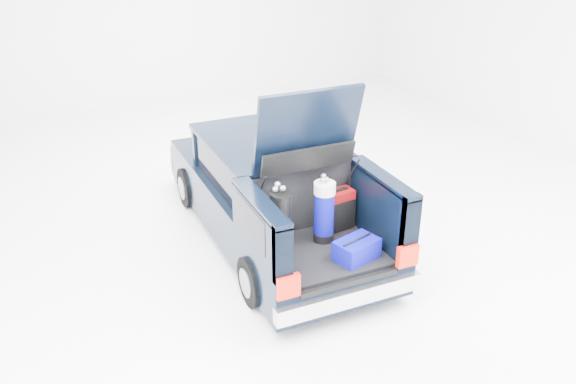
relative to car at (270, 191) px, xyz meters
name	(u,v)px	position (x,y,z in m)	size (l,w,h in m)	color
ground	(274,237)	(0.00, -0.11, -0.67)	(14.00, 14.00, 0.00)	white
car	(270,191)	(0.00, 0.00, 0.00)	(1.87, 4.65, 2.47)	black
red_suitcase	(340,210)	(0.44, -1.19, 0.19)	(0.36, 0.25, 0.55)	#650305
black_golf_bag	(280,224)	(-0.50, -1.49, 0.34)	(0.35, 0.38, 0.92)	black
blue_golf_bag	(324,211)	(0.13, -1.37, 0.32)	(0.30, 0.30, 0.86)	black
blue_duffel	(357,249)	(0.28, -1.91, 0.05)	(0.57, 0.45, 0.26)	#06057F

